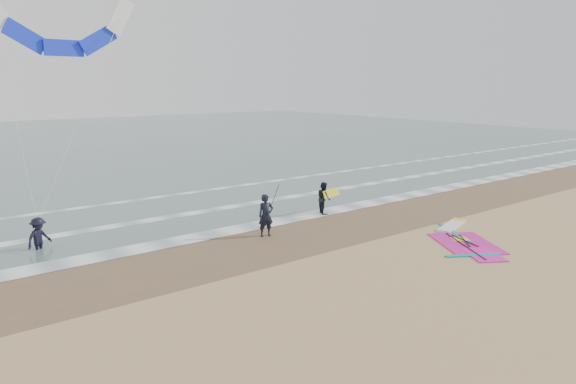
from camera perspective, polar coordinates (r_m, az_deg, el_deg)
ground at (r=17.97m, az=13.64°, el=-8.95°), size 120.00×120.00×0.00m
sea_water at (r=60.24m, az=-24.48°, el=4.90°), size 120.00×80.00×0.02m
wet_sand_band at (r=22.00m, az=1.45°, el=-4.69°), size 120.00×5.00×0.01m
foam_waterline at (r=25.49m, az=-4.81°, el=-2.34°), size 120.00×9.15×0.02m
windsurf_rig at (r=22.53m, az=18.88°, el=-4.88°), size 5.05×4.78×0.12m
person_standing at (r=21.50m, az=-2.47°, el=-2.62°), size 0.75×0.59×1.80m
person_walking at (r=25.25m, az=4.00°, el=-0.67°), size 0.86×0.95×1.60m
person_wading at (r=21.96m, az=-26.01°, el=-3.75°), size 1.22×1.05×1.64m
held_pole at (r=21.56m, az=-1.83°, el=-1.42°), size 0.17×0.86×1.82m
carried_kiteboard at (r=25.39m, az=4.84°, el=-0.12°), size 1.30×0.51×0.39m
surf_kite at (r=26.43m, az=-23.80°, el=16.12°), size 6.98×4.76×9.36m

